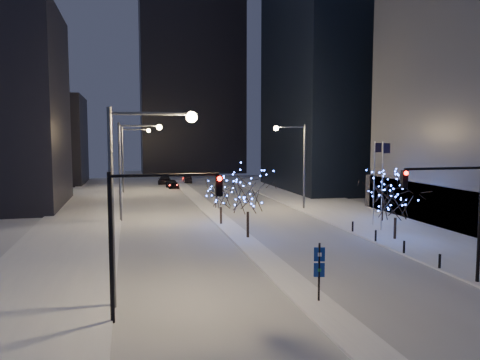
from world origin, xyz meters
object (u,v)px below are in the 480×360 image
object	(u,v)px
holiday_tree_plaza_far	(383,188)
street_lamp_east	(297,155)
traffic_signal_west	(146,220)
car_far	(164,180)
car_near	(172,184)
street_lamp_w_mid	(130,157)
holiday_tree_median_far	(221,194)
street_lamp_w_far	(129,150)
car_mid	(187,180)
holiday_tree_plaza_near	(396,198)
street_lamp_w_near	(133,179)
holiday_tree_median_near	(248,191)
wayfinding_sign	(319,267)
traffic_signal_east	(457,204)

from	to	relation	value
holiday_tree_plaza_far	street_lamp_east	bearing A→B (deg)	119.81
traffic_signal_west	car_far	world-z (taller)	traffic_signal_west
car_near	street_lamp_w_mid	bearing A→B (deg)	-108.60
car_far	holiday_tree_median_far	size ratio (longest dim) A/B	1.09
street_lamp_w_far	car_mid	size ratio (longest dim) A/B	2.57
car_far	holiday_tree_plaza_near	size ratio (longest dim) A/B	0.93
street_lamp_east	car_mid	size ratio (longest dim) A/B	2.57
street_lamp_w_near	street_lamp_w_mid	size ratio (longest dim) A/B	1.00
car_far	street_lamp_w_far	bearing A→B (deg)	-108.18
street_lamp_w_mid	street_lamp_east	distance (m)	19.26
holiday_tree_median_near	street_lamp_east	bearing A→B (deg)	55.88
holiday_tree_plaza_near	wayfinding_sign	size ratio (longest dim) A/B	1.72
street_lamp_w_far	street_lamp_east	distance (m)	29.08
street_lamp_east	traffic_signal_east	xyz separation A→B (m)	(-1.14, -29.00, -1.69)
car_mid	car_far	bearing A→B (deg)	10.25
car_mid	car_far	size ratio (longest dim) A/B	0.77
traffic_signal_east	holiday_tree_plaza_far	xyz separation A→B (m)	(6.69, 19.33, -1.35)
traffic_signal_east	car_mid	world-z (taller)	traffic_signal_east
traffic_signal_west	car_near	distance (m)	57.39
street_lamp_w_near	street_lamp_w_mid	distance (m)	25.00
street_lamp_w_far	traffic_signal_east	bearing A→B (deg)	-70.68
traffic_signal_west	holiday_tree_plaza_far	world-z (taller)	traffic_signal_west
car_mid	street_lamp_w_mid	bearing A→B (deg)	76.21
traffic_signal_west	car_near	bearing A→B (deg)	83.59
traffic_signal_east	holiday_tree_median_far	distance (m)	23.48
holiday_tree_plaza_near	wayfinding_sign	bearing A→B (deg)	-134.28
street_lamp_east	holiday_tree_plaza_far	xyz separation A→B (m)	(5.54, -9.67, -3.04)
street_lamp_east	holiday_tree_plaza_far	size ratio (longest dim) A/B	2.00
street_lamp_east	wayfinding_sign	xyz separation A→B (m)	(-9.84, -29.81, -4.51)
street_lamp_w_far	car_mid	distance (m)	17.69
traffic_signal_west	holiday_tree_plaza_far	bearing A→B (deg)	40.19
holiday_tree_median_far	holiday_tree_median_near	bearing A→B (deg)	-81.36
car_far	holiday_tree_plaza_far	world-z (taller)	holiday_tree_plaza_far
street_lamp_w_mid	holiday_tree_plaza_near	bearing A→B (deg)	-34.51
traffic_signal_west	holiday_tree_plaza_far	distance (m)	31.53
street_lamp_east	holiday_tree_plaza_near	world-z (taller)	street_lamp_east
car_near	car_mid	xyz separation A→B (m)	(3.54, 8.14, -0.08)
holiday_tree_median_far	street_lamp_w_far	bearing A→B (deg)	105.93
street_lamp_east	wayfinding_sign	world-z (taller)	street_lamp_east
street_lamp_w_mid	car_mid	world-z (taller)	street_lamp_w_mid
traffic_signal_west	holiday_tree_median_far	world-z (taller)	traffic_signal_west
wayfinding_sign	car_mid	bearing A→B (deg)	103.47
car_mid	holiday_tree_plaza_far	size ratio (longest dim) A/B	0.78
traffic_signal_east	street_lamp_w_far	bearing A→B (deg)	109.32
street_lamp_east	traffic_signal_east	size ratio (longest dim) A/B	1.43
street_lamp_w_near	street_lamp_w_far	xyz separation A→B (m)	(0.00, 50.00, 0.00)
car_mid	car_near	bearing A→B (deg)	68.02
street_lamp_w_mid	holiday_tree_plaza_near	distance (m)	25.84
street_lamp_w_mid	traffic_signal_west	distance (m)	27.06
street_lamp_w_mid	holiday_tree_median_near	xyz separation A→B (m)	(9.44, -11.14, -2.41)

